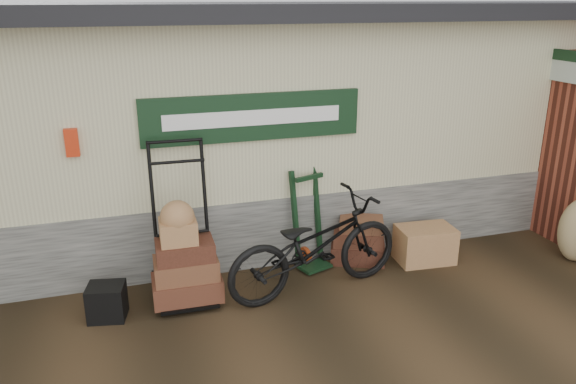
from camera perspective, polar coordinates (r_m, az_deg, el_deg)
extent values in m
plane|color=black|center=(6.48, 1.58, -11.11)|extent=(80.00, 80.00, 0.00)
cube|color=#4C4C47|center=(8.71, -4.28, 0.23)|extent=(14.00, 3.54, 0.90)
cube|color=#B9B287|center=(8.35, -4.54, 10.03)|extent=(14.00, 3.50, 2.10)
cube|color=black|center=(8.10, -4.50, 17.93)|extent=(14.40, 4.10, 0.20)
cube|color=black|center=(6.57, -3.54, 7.59)|extent=(2.60, 0.06, 0.55)
cube|color=white|center=(6.54, -3.46, 7.53)|extent=(2.10, 0.01, 0.18)
cube|color=red|center=(6.44, -21.10, 4.73)|extent=(0.14, 0.10, 0.30)
cube|color=brown|center=(7.52, 13.73, -5.18)|extent=(0.75, 0.52, 0.47)
cube|color=black|center=(6.40, -17.92, -10.57)|extent=(0.44, 0.40, 0.38)
imported|color=black|center=(6.43, 2.80, -4.96)|extent=(1.16, 2.30, 1.28)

